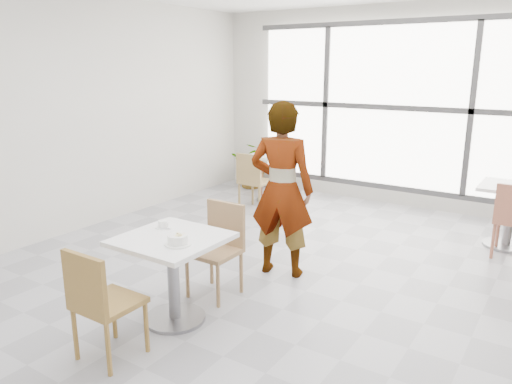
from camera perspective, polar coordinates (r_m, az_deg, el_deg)
The scene contains 15 objects.
floor at distance 5.00m, azimuth 1.93°, elevation -10.43°, with size 7.00×7.00×0.00m, color #9E9EA5.
wall_back at distance 7.76m, azimuth 15.86°, elevation 9.49°, with size 6.00×6.00×0.00m, color silver.
wall_left at distance 6.64m, azimuth -20.85°, elevation 8.33°, with size 7.00×7.00×0.00m, color silver.
window at distance 7.70m, azimuth 15.71°, elevation 9.46°, with size 4.60×0.07×2.52m.
main_table at distance 4.16m, azimuth -9.68°, elevation -8.13°, with size 0.80×0.80×0.75m.
chair_near at distance 3.74m, azimuth -17.83°, elevation -11.74°, with size 0.42×0.42×0.87m.
chair_far at distance 4.62m, azimuth -4.30°, elevation -5.88°, with size 0.42×0.42×0.87m.
oatmeal_bowl at distance 3.88m, azimuth -9.10°, elevation -5.49°, with size 0.21×0.21×0.09m.
coffee_cup at distance 4.30m, azimuth -10.76°, elevation -3.76°, with size 0.16×0.13×0.07m.
person at distance 4.93m, azimuth 3.01°, elevation 0.25°, with size 0.65×0.43×1.79m, color black.
bg_table_left at distance 7.79m, azimuth 2.05°, elevation 2.51°, with size 0.70×0.70×0.75m.
bg_table_right at distance 6.51m, azimuth 27.54°, elevation -1.60°, with size 0.70×0.70×0.75m.
bg_chair_left_near at distance 7.22m, azimuth -0.37°, elevation 1.66°, with size 0.42×0.42×0.87m.
bg_chair_left_far at distance 8.19m, azimuth 2.70°, elevation 3.19°, with size 0.42×0.42×0.87m.
plant_left at distance 8.65m, azimuth -0.27°, elevation 3.19°, with size 0.74×0.64×0.82m, color #428044.
Camera 1 is at (2.36, -3.87, 2.11)m, focal length 34.31 mm.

